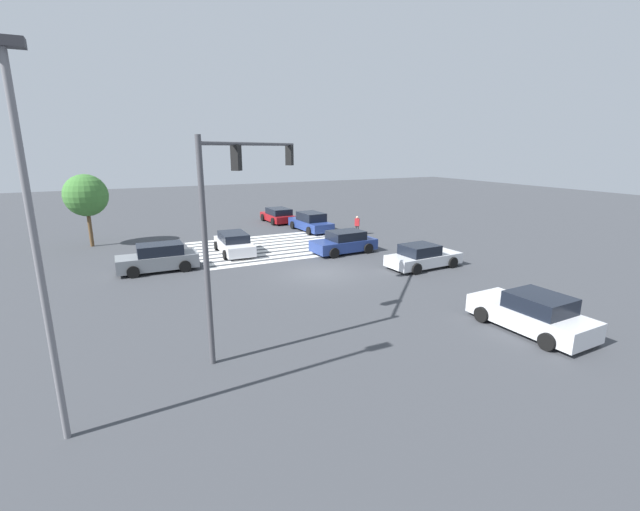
# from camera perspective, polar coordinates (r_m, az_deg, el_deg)

# --- Properties ---
(ground_plane) EXTENTS (120.50, 120.50, 0.00)m
(ground_plane) POSITION_cam_1_polar(r_m,az_deg,el_deg) (24.20, 0.00, -2.31)
(ground_plane) COLOR #3D3F44
(crosswalk_markings) EXTENTS (11.19, 8.20, 0.01)m
(crosswalk_markings) POSITION_cam_1_polar(r_m,az_deg,el_deg) (30.72, -6.07, 1.20)
(crosswalk_markings) COLOR silver
(crosswalk_markings) RESTS_ON ground_plane
(traffic_signal_mast) EXTENTS (5.21, 5.21, 7.26)m
(traffic_signal_mast) POSITION_cam_1_polar(r_m,az_deg,el_deg) (15.12, -10.99, 7.59)
(traffic_signal_mast) COLOR #47474C
(traffic_signal_mast) RESTS_ON ground_plane
(car_0) EXTENTS (2.34, 4.67, 1.53)m
(car_0) POSITION_cam_1_polar(r_m,az_deg,el_deg) (18.45, 26.43, -6.94)
(car_0) COLOR silver
(car_0) RESTS_ON ground_plane
(car_1) EXTENTS (2.31, 4.97, 1.57)m
(car_1) POSITION_cam_1_polar(r_m,az_deg,el_deg) (36.27, -1.25, 4.46)
(car_1) COLOR navy
(car_1) RESTS_ON ground_plane
(car_2) EXTENTS (4.40, 2.03, 1.57)m
(car_2) POSITION_cam_1_polar(r_m,az_deg,el_deg) (26.07, -20.75, -0.34)
(car_2) COLOR gray
(car_2) RESTS_ON ground_plane
(car_3) EXTENTS (2.29, 4.28, 1.36)m
(car_3) POSITION_cam_1_polar(r_m,az_deg,el_deg) (40.55, -5.63, 5.35)
(car_3) COLOR maroon
(car_3) RESTS_ON ground_plane
(car_4) EXTENTS (4.58, 2.30, 1.40)m
(car_4) POSITION_cam_1_polar(r_m,az_deg,el_deg) (25.82, 13.52, -0.18)
(car_4) COLOR silver
(car_4) RESTS_ON ground_plane
(car_5) EXTENTS (4.37, 2.35, 1.46)m
(car_5) POSITION_cam_1_polar(r_m,az_deg,el_deg) (28.70, 3.25, 1.76)
(car_5) COLOR navy
(car_5) RESTS_ON ground_plane
(car_6) EXTENTS (2.16, 4.56, 1.38)m
(car_6) POSITION_cam_1_polar(r_m,az_deg,el_deg) (29.08, -11.40, 1.59)
(car_6) COLOR silver
(car_6) RESTS_ON ground_plane
(pedestrian) EXTENTS (0.41, 0.40, 1.54)m
(pedestrian) POSITION_cam_1_polar(r_m,az_deg,el_deg) (34.60, 4.97, 4.13)
(pedestrian) COLOR #38383D
(pedestrian) RESTS_ON ground_plane
(street_light_pole_a) EXTENTS (0.80, 0.36, 9.00)m
(street_light_pole_a) POSITION_cam_1_polar(r_m,az_deg,el_deg) (11.08, -34.05, 3.58)
(street_light_pole_a) COLOR slate
(street_light_pole_a) RESTS_ON ground_plane
(tree_corner_a) EXTENTS (2.92, 2.92, 5.10)m
(tree_corner_a) POSITION_cam_1_polar(r_m,az_deg,el_deg) (34.18, -28.76, 7.03)
(tree_corner_a) COLOR brown
(tree_corner_a) RESTS_ON ground_plane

